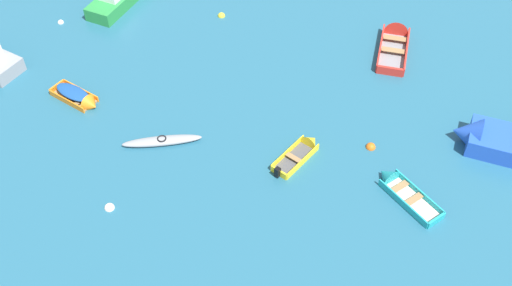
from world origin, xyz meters
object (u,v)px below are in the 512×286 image
rowboat_yellow_outer_left (303,150)px  rowboat_turquoise_foreground_center (397,186)px  rowboat_red_cluster_outer (395,38)px  mooring_buoy_near_foreground (221,16)px  mooring_buoy_far_field (371,147)px  mooring_buoy_midfield (110,208)px  mooring_buoy_between_boats_right (61,23)px  kayak_grey_center (162,141)px  rowboat_orange_back_row_right (80,98)px

rowboat_yellow_outer_left → rowboat_turquoise_foreground_center: 4.45m
rowboat_red_cluster_outer → mooring_buoy_near_foreground: 9.91m
rowboat_yellow_outer_left → mooring_buoy_far_field: size_ratio=5.99×
rowboat_yellow_outer_left → mooring_buoy_far_field: bearing=-8.9°
rowboat_red_cluster_outer → mooring_buoy_near_foreground: rowboat_red_cluster_outer is taller
mooring_buoy_midfield → mooring_buoy_between_boats_right: mooring_buoy_midfield is taller
mooring_buoy_between_boats_right → rowboat_red_cluster_outer: bearing=-19.4°
rowboat_yellow_outer_left → mooring_buoy_midfield: rowboat_yellow_outer_left is taller
mooring_buoy_midfield → mooring_buoy_near_foreground: (7.42, 12.39, 0.00)m
kayak_grey_center → mooring_buoy_far_field: kayak_grey_center is taller
mooring_buoy_between_boats_right → mooring_buoy_far_field: bearing=-44.9°
rowboat_yellow_outer_left → mooring_buoy_near_foreground: 11.43m
rowboat_turquoise_foreground_center → mooring_buoy_near_foreground: bearing=108.0°
kayak_grey_center → rowboat_red_cluster_outer: bearing=18.8°
mooring_buoy_between_boats_right → mooring_buoy_midfield: bearing=-83.5°
mooring_buoy_between_boats_right → kayak_grey_center: bearing=-68.5°
kayak_grey_center → rowboat_turquoise_foreground_center: (9.41, -5.13, -0.01)m
kayak_grey_center → mooring_buoy_near_foreground: (4.74, 9.22, -0.17)m
rowboat_turquoise_foreground_center → mooring_buoy_midfield: rowboat_turquoise_foreground_center is taller
rowboat_orange_back_row_right → mooring_buoy_midfield: 7.02m
rowboat_red_cluster_outer → rowboat_turquoise_foreground_center: bearing=-112.8°
rowboat_orange_back_row_right → rowboat_turquoise_foreground_center: rowboat_turquoise_foreground_center is taller
rowboat_yellow_outer_left → mooring_buoy_between_boats_right: (-10.41, 12.96, -0.16)m
kayak_grey_center → mooring_buoy_between_boats_right: size_ratio=10.86×
rowboat_yellow_outer_left → mooring_buoy_midfield: (-8.81, -1.05, -0.16)m
mooring_buoy_near_foreground → mooring_buoy_far_field: size_ratio=0.95×
rowboat_turquoise_foreground_center → mooring_buoy_far_field: bearing=94.1°
kayak_grey_center → mooring_buoy_far_field: bearing=-15.7°
rowboat_orange_back_row_right → mooring_buoy_far_field: rowboat_orange_back_row_right is taller
rowboat_red_cluster_outer → mooring_buoy_between_boats_right: rowboat_red_cluster_outer is taller
kayak_grey_center → mooring_buoy_between_boats_right: bearing=111.5°
rowboat_yellow_outer_left → mooring_buoy_far_field: 3.14m
rowboat_yellow_outer_left → mooring_buoy_midfield: 8.87m
rowboat_orange_back_row_right → rowboat_turquoise_foreground_center: 15.70m
rowboat_red_cluster_outer → rowboat_orange_back_row_right: bearing=-177.3°
rowboat_orange_back_row_right → rowboat_red_cluster_outer: bearing=2.7°
rowboat_yellow_outer_left → mooring_buoy_between_boats_right: rowboat_yellow_outer_left is taller
mooring_buoy_near_foreground → mooring_buoy_between_boats_right: mooring_buoy_near_foreground is taller
kayak_grey_center → mooring_buoy_near_foreground: size_ratio=8.58×
rowboat_yellow_outer_left → rowboat_red_cluster_outer: size_ratio=0.62×
rowboat_yellow_outer_left → mooring_buoy_near_foreground: (-1.39, 11.34, -0.16)m
rowboat_orange_back_row_right → mooring_buoy_between_boats_right: rowboat_orange_back_row_right is taller
kayak_grey_center → rowboat_yellow_outer_left: size_ratio=1.36×
rowboat_red_cluster_outer → mooring_buoy_midfield: rowboat_red_cluster_outer is taller
rowboat_orange_back_row_right → kayak_grey_center: bearing=-47.3°
mooring_buoy_midfield → mooring_buoy_far_field: mooring_buoy_far_field is taller
kayak_grey_center → mooring_buoy_midfield: kayak_grey_center is taller
rowboat_yellow_outer_left → rowboat_red_cluster_outer: rowboat_red_cluster_outer is taller
kayak_grey_center → mooring_buoy_between_boats_right: kayak_grey_center is taller
mooring_buoy_midfield → rowboat_turquoise_foreground_center: bearing=-9.2°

